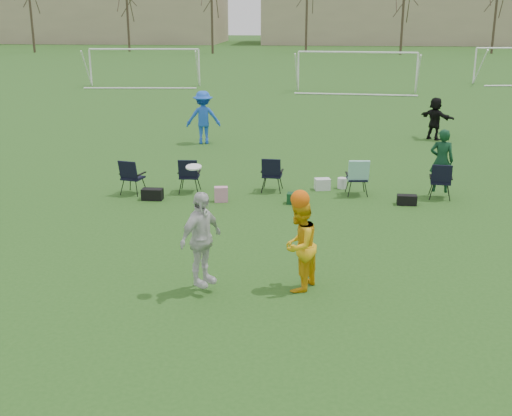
# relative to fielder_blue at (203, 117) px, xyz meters

# --- Properties ---
(ground) EXTENTS (260.00, 260.00, 0.00)m
(ground) POSITION_rel_fielder_blue_xyz_m (2.63, -14.78, -0.99)
(ground) COLOR #255219
(ground) RESTS_ON ground
(fielder_blue) EXTENTS (1.40, 0.99, 1.98)m
(fielder_blue) POSITION_rel_fielder_blue_xyz_m (0.00, 0.00, 0.00)
(fielder_blue) COLOR blue
(fielder_blue) RESTS_ON ground
(fielder_black) EXTENTS (1.39, 1.45, 1.65)m
(fielder_black) POSITION_rel_fielder_blue_xyz_m (8.83, 1.64, -0.17)
(fielder_black) COLOR black
(fielder_black) RESTS_ON ground
(center_contest) EXTENTS (2.58, 1.35, 2.33)m
(center_contest) POSITION_rel_fielder_blue_xyz_m (3.27, -13.20, -0.06)
(center_contest) COLOR silver
(center_contest) RESTS_ON ground
(sideline_setup) EXTENTS (9.01, 1.93, 1.85)m
(sideline_setup) POSITION_rel_fielder_blue_xyz_m (4.04, -6.79, -0.44)
(sideline_setup) COLOR #0E361F
(sideline_setup) RESTS_ON ground
(goal_left) EXTENTS (7.39, 0.76, 2.46)m
(goal_left) POSITION_rel_fielder_blue_xyz_m (-7.37, 19.22, 0.93)
(goal_left) COLOR white
(goal_left) RESTS_ON ground
(goal_mid) EXTENTS (7.40, 0.63, 2.46)m
(goal_mid) POSITION_rel_fielder_blue_xyz_m (6.63, 17.22, 0.93)
(goal_mid) COLOR white
(goal_mid) RESTS_ON ground
(tree_line) EXTENTS (110.28, 3.28, 11.40)m
(tree_line) POSITION_rel_fielder_blue_xyz_m (2.86, 55.06, 4.10)
(tree_line) COLOR #382B21
(tree_line) RESTS_ON ground
(building_row) EXTENTS (126.00, 16.00, 13.00)m
(building_row) POSITION_rel_fielder_blue_xyz_m (9.35, 81.22, 5.00)
(building_row) COLOR tan
(building_row) RESTS_ON ground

